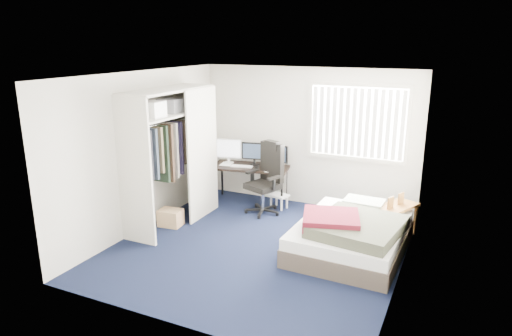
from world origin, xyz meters
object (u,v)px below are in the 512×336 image
(office_chair, at_px, (266,186))
(nightstand, at_px, (396,210))
(bed, at_px, (351,234))
(desk, at_px, (251,164))

(office_chair, height_order, nightstand, office_chair)
(nightstand, bearing_deg, office_chair, 176.11)
(bed, bearing_deg, desk, 149.06)
(office_chair, bearing_deg, desk, 141.54)
(office_chair, distance_m, bed, 2.00)
(desk, distance_m, nightstand, 2.78)
(nightstand, relative_size, bed, 0.42)
(bed, bearing_deg, nightstand, 58.68)
(desk, height_order, office_chair, office_chair)
(desk, xyz_separation_m, office_chair, (0.47, -0.38, -0.25))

